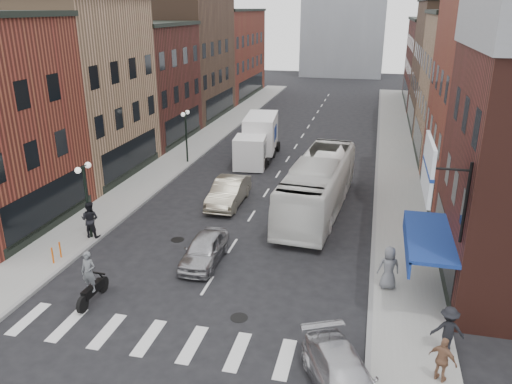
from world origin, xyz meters
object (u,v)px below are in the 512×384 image
streetlamp_near (85,187)px  bike_rack (56,253)px  sedan_left_near (204,249)px  ped_right_b (443,360)px  ped_right_a (448,330)px  ped_right_c (389,268)px  ped_left_solo (90,219)px  box_truck (258,139)px  sedan_left_far (229,192)px  billboard_sign (431,170)px  motorcycle_rider (90,279)px  curb_car (344,379)px  transit_bus (318,185)px  streetlamp_far (186,127)px

streetlamp_near → bike_rack: 3.59m
sedan_left_near → ped_right_b: bearing=-31.6°
ped_right_a → ped_right_c: 4.34m
ped_left_solo → box_truck: bearing=-110.4°
streetlamp_near → ped_right_a: streetlamp_near is taller
ped_left_solo → sedan_left_far: bearing=-133.9°
billboard_sign → motorcycle_rider: (-12.74, -1.86, -5.04)m
streetlamp_near → curb_car: (13.68, -8.26, -2.27)m
transit_bus → sedan_left_near: bearing=-115.4°
billboard_sign → bike_rack: bearing=177.2°
streetlamp_near → ped_left_solo: (0.00, 0.04, -1.79)m
billboard_sign → ped_right_a: billboard_sign is taller
sedan_left_near → ped_right_a: size_ratio=2.30×
billboard_sign → box_truck: billboard_sign is taller
streetlamp_far → box_truck: (5.08, 2.38, -1.26)m
streetlamp_near → box_truck: streetlamp_near is taller
box_truck → ped_right_c: (9.96, -17.93, -0.55)m
sedan_left_near → ped_right_b: (10.07, -6.01, 0.26)m
billboard_sign → streetlamp_far: bearing=132.4°
streetlamp_far → ped_right_c: size_ratio=2.16×
ped_right_a → ped_right_c: ped_right_c is taller
streetlamp_near → streetlamp_far: 14.00m
streetlamp_near → ped_right_b: streetlamp_near is taller
bike_rack → streetlamp_near: bearing=85.8°
transit_bus → sedan_left_near: size_ratio=2.90×
sedan_left_far → box_truck: bearing=92.6°
ped_right_b → ped_right_c: (-1.64, 5.45, 0.16)m
ped_right_a → ped_right_b: size_ratio=1.10×
ped_left_solo → ped_right_b: (16.67, -7.05, -0.18)m
sedan_left_near → ped_left_solo: 6.70m
box_truck → sedan_left_near: 17.47m
billboard_sign → transit_bus: 12.26m
sedan_left_near → curb_car: size_ratio=0.90×
streetlamp_far → ped_right_b: size_ratio=2.60×
ped_right_c → streetlamp_far: bearing=-59.9°
motorcycle_rider → transit_bus: 14.41m
bike_rack → ped_right_a: 17.42m
billboard_sign → curb_car: billboard_sign is taller
billboard_sign → sedan_left_far: bearing=136.1°
curb_car → ped_right_b: size_ratio=2.81×
ped_right_b → bike_rack: bearing=17.3°
streetlamp_near → ped_right_c: (15.04, -1.55, -1.81)m
streetlamp_far → ped_right_c: 21.71m
sedan_left_near → ped_left_solo: size_ratio=2.06×
streetlamp_near → transit_bus: 12.99m
transit_bus → billboard_sign: bearing=-59.8°
ped_right_b → ped_right_c: size_ratio=0.83×
ped_right_a → transit_bus: bearing=-66.5°
streetlamp_far → ped_left_solo: 14.07m
sedan_left_near → streetlamp_near: bearing=170.6°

